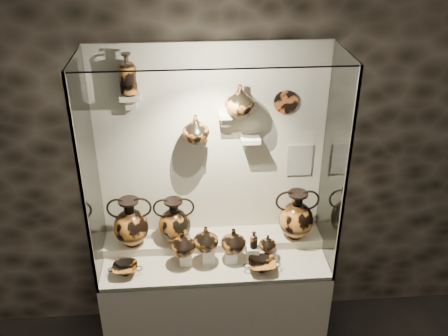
# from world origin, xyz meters

# --- Properties ---
(wall_back) EXTENTS (5.00, 0.02, 3.20)m
(wall_back) POSITION_xyz_m (0.00, 2.50, 1.60)
(wall_back) COLOR black
(wall_back) RESTS_ON ground
(plinth) EXTENTS (1.70, 0.60, 0.80)m
(plinth) POSITION_xyz_m (0.00, 2.18, 0.40)
(plinth) COLOR beige
(plinth) RESTS_ON floor
(front_tier) EXTENTS (1.68, 0.58, 0.03)m
(front_tier) POSITION_xyz_m (0.00, 2.18, 0.82)
(front_tier) COLOR #BAAB90
(front_tier) RESTS_ON plinth
(rear_tier) EXTENTS (1.70, 0.25, 0.10)m
(rear_tier) POSITION_xyz_m (0.00, 2.35, 0.85)
(rear_tier) COLOR #BAAB90
(rear_tier) RESTS_ON plinth
(back_panel) EXTENTS (1.70, 0.03, 1.60)m
(back_panel) POSITION_xyz_m (0.00, 2.50, 1.60)
(back_panel) COLOR beige
(back_panel) RESTS_ON plinth
(glass_front) EXTENTS (1.70, 0.01, 1.60)m
(glass_front) POSITION_xyz_m (0.00, 1.88, 1.60)
(glass_front) COLOR white
(glass_front) RESTS_ON plinth
(glass_left) EXTENTS (0.01, 0.60, 1.60)m
(glass_left) POSITION_xyz_m (-0.85, 2.18, 1.60)
(glass_left) COLOR white
(glass_left) RESTS_ON plinth
(glass_right) EXTENTS (0.01, 0.60, 1.60)m
(glass_right) POSITION_xyz_m (0.85, 2.18, 1.60)
(glass_right) COLOR white
(glass_right) RESTS_ON plinth
(glass_top) EXTENTS (1.70, 0.60, 0.01)m
(glass_top) POSITION_xyz_m (0.00, 2.18, 2.40)
(glass_top) COLOR white
(glass_top) RESTS_ON back_panel
(frame_post_left) EXTENTS (0.02, 0.02, 1.60)m
(frame_post_left) POSITION_xyz_m (-0.84, 1.89, 1.60)
(frame_post_left) COLOR gray
(frame_post_left) RESTS_ON plinth
(frame_post_right) EXTENTS (0.02, 0.02, 1.60)m
(frame_post_right) POSITION_xyz_m (0.84, 1.89, 1.60)
(frame_post_right) COLOR gray
(frame_post_right) RESTS_ON plinth
(pedestal_a) EXTENTS (0.09, 0.09, 0.10)m
(pedestal_a) POSITION_xyz_m (-0.22, 2.13, 0.88)
(pedestal_a) COLOR silver
(pedestal_a) RESTS_ON front_tier
(pedestal_b) EXTENTS (0.09, 0.09, 0.13)m
(pedestal_b) POSITION_xyz_m (-0.05, 2.13, 0.90)
(pedestal_b) COLOR silver
(pedestal_b) RESTS_ON front_tier
(pedestal_c) EXTENTS (0.09, 0.09, 0.09)m
(pedestal_c) POSITION_xyz_m (0.12, 2.13, 0.88)
(pedestal_c) COLOR silver
(pedestal_c) RESTS_ON front_tier
(pedestal_d) EXTENTS (0.09, 0.09, 0.12)m
(pedestal_d) POSITION_xyz_m (0.28, 2.13, 0.89)
(pedestal_d) COLOR silver
(pedestal_d) RESTS_ON front_tier
(pedestal_e) EXTENTS (0.09, 0.09, 0.08)m
(pedestal_e) POSITION_xyz_m (0.42, 2.13, 0.87)
(pedestal_e) COLOR silver
(pedestal_e) RESTS_ON front_tier
(bracket_ul) EXTENTS (0.14, 0.12, 0.04)m
(bracket_ul) POSITION_xyz_m (-0.55, 2.42, 2.05)
(bracket_ul) COLOR beige
(bracket_ul) RESTS_ON back_panel
(bracket_ca) EXTENTS (0.14, 0.12, 0.04)m
(bracket_ca) POSITION_xyz_m (-0.10, 2.42, 1.70)
(bracket_ca) COLOR beige
(bracket_ca) RESTS_ON back_panel
(bracket_cb) EXTENTS (0.10, 0.12, 0.04)m
(bracket_cb) POSITION_xyz_m (0.10, 2.42, 1.90)
(bracket_cb) COLOR beige
(bracket_cb) RESTS_ON back_panel
(bracket_cc) EXTENTS (0.14, 0.12, 0.04)m
(bracket_cc) POSITION_xyz_m (0.28, 2.42, 1.70)
(bracket_cc) COLOR beige
(bracket_cc) RESTS_ON back_panel
(amphora_left) EXTENTS (0.40, 0.40, 0.40)m
(amphora_left) POSITION_xyz_m (-0.62, 2.31, 1.10)
(amphora_left) COLOR #B56622
(amphora_left) RESTS_ON rear_tier
(amphora_mid) EXTENTS (0.34, 0.34, 0.37)m
(amphora_mid) POSITION_xyz_m (-0.30, 2.32, 1.09)
(amphora_mid) COLOR #98521A
(amphora_mid) RESTS_ON rear_tier
(amphora_right) EXTENTS (0.40, 0.40, 0.40)m
(amphora_right) POSITION_xyz_m (0.64, 2.31, 1.10)
(amphora_right) COLOR #B56622
(amphora_right) RESTS_ON rear_tier
(jug_a) EXTENTS (0.22, 0.22, 0.19)m
(jug_a) POSITION_xyz_m (-0.24, 2.11, 1.03)
(jug_a) COLOR #B56622
(jug_a) RESTS_ON pedestal_a
(jug_b) EXTENTS (0.23, 0.23, 0.19)m
(jug_b) POSITION_xyz_m (-0.07, 2.12, 1.06)
(jug_b) COLOR #98521A
(jug_b) RESTS_ON pedestal_b
(jug_c) EXTENTS (0.20, 0.20, 0.19)m
(jug_c) POSITION_xyz_m (0.14, 2.13, 1.02)
(jug_c) COLOR #B56622
(jug_c) RESTS_ON pedestal_c
(jug_e) EXTENTS (0.17, 0.17, 0.13)m
(jug_e) POSITION_xyz_m (0.39, 2.14, 0.98)
(jug_e) COLOR #B56622
(jug_e) RESTS_ON pedestal_e
(lekythos_small) EXTENTS (0.07, 0.07, 0.16)m
(lekythos_small) POSITION_xyz_m (0.29, 2.12, 1.03)
(lekythos_small) COLOR #98521A
(lekythos_small) RESTS_ON pedestal_d
(kylix_left) EXTENTS (0.30, 0.28, 0.09)m
(kylix_left) POSITION_xyz_m (-0.66, 2.04, 0.88)
(kylix_left) COLOR #98521A
(kylix_left) RESTS_ON front_tier
(kylix_right) EXTENTS (0.31, 0.28, 0.10)m
(kylix_right) POSITION_xyz_m (0.33, 2.00, 0.88)
(kylix_right) COLOR #B56622
(kylix_right) RESTS_ON front_tier
(lekythos_tall) EXTENTS (0.14, 0.14, 0.32)m
(lekythos_tall) POSITION_xyz_m (-0.55, 2.41, 2.23)
(lekythos_tall) COLOR #B56622
(lekythos_tall) RESTS_ON bracket_ul
(ovoid_vase_a) EXTENTS (0.25, 0.25, 0.20)m
(ovoid_vase_a) POSITION_xyz_m (-0.11, 2.37, 1.82)
(ovoid_vase_a) COLOR #98521A
(ovoid_vase_a) RESTS_ON bracket_ca
(ovoid_vase_b) EXTENTS (0.21, 0.21, 0.21)m
(ovoid_vase_b) POSITION_xyz_m (0.19, 2.37, 2.02)
(ovoid_vase_b) COLOR #98521A
(ovoid_vase_b) RESTS_ON bracket_cb
(wall_plate) EXTENTS (0.17, 0.02, 0.17)m
(wall_plate) POSITION_xyz_m (0.53, 2.47, 1.96)
(wall_plate) COLOR #9E481F
(wall_plate) RESTS_ON back_panel
(info_placard) EXTENTS (0.19, 0.01, 0.26)m
(info_placard) POSITION_xyz_m (0.67, 2.47, 1.49)
(info_placard) COLOR beige
(info_placard) RESTS_ON back_panel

